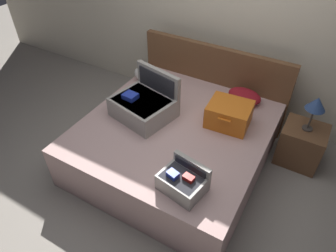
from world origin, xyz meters
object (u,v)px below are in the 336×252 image
(hard_case_small, at_px, (183,181))
(table_lamp, at_px, (316,105))
(nightstand, at_px, (301,145))
(pillow_center_head, at_px, (244,96))
(hard_case_large, at_px, (144,104))
(pillow_near_headboard, at_px, (152,77))
(hard_case_medium, at_px, (229,114))
(bed, at_px, (174,143))

(hard_case_small, relative_size, table_lamp, 1.02)
(nightstand, bearing_deg, pillow_center_head, 174.49)
(hard_case_large, bearing_deg, pillow_near_headboard, 127.33)
(nightstand, relative_size, table_lamp, 1.16)
(table_lamp, bearing_deg, hard_case_medium, -152.46)
(pillow_center_head, bearing_deg, pillow_near_headboard, -169.34)
(hard_case_small, xyz_separation_m, nightstand, (0.75, 1.36, -0.37))
(bed, distance_m, hard_case_small, 0.87)
(nightstand, bearing_deg, hard_case_medium, -152.46)
(hard_case_small, bearing_deg, pillow_near_headboard, 141.35)
(pillow_near_headboard, bearing_deg, hard_case_large, -65.27)
(bed, bearing_deg, table_lamp, 30.08)
(pillow_near_headboard, bearing_deg, pillow_center_head, 10.66)
(pillow_center_head, bearing_deg, nightstand, -5.51)
(hard_case_large, bearing_deg, pillow_center_head, 54.77)
(hard_case_small, xyz_separation_m, pillow_near_headboard, (-1.06, 1.22, 0.01))
(pillow_near_headboard, xyz_separation_m, pillow_center_head, (1.09, 0.21, -0.03))
(bed, relative_size, hard_case_medium, 4.21)
(bed, relative_size, table_lamp, 4.79)
(hard_case_large, distance_m, pillow_center_head, 1.13)
(hard_case_medium, xyz_separation_m, pillow_center_head, (0.01, 0.45, -0.04))
(pillow_center_head, height_order, table_lamp, table_lamp)
(hard_case_medium, bearing_deg, bed, -150.51)
(bed, height_order, hard_case_medium, hard_case_medium)
(hard_case_small, distance_m, pillow_near_headboard, 1.62)
(hard_case_large, xyz_separation_m, hard_case_medium, (0.82, 0.31, -0.02))
(hard_case_small, bearing_deg, hard_case_large, 150.70)
(hard_case_large, xyz_separation_m, hard_case_small, (0.81, -0.67, -0.04))
(bed, xyz_separation_m, nightstand, (1.19, 0.69, -0.02))
(table_lamp, bearing_deg, pillow_center_head, 174.49)
(hard_case_small, height_order, table_lamp, table_lamp)
(pillow_center_head, bearing_deg, hard_case_medium, -91.84)
(hard_case_small, height_order, pillow_center_head, hard_case_small)
(hard_case_large, xyz_separation_m, pillow_center_head, (0.84, 0.76, -0.06))
(hard_case_large, relative_size, pillow_center_head, 1.79)
(hard_case_large, bearing_deg, table_lamp, 36.48)
(hard_case_large, distance_m, nightstand, 1.75)
(pillow_center_head, distance_m, table_lamp, 0.75)
(hard_case_small, bearing_deg, table_lamp, 71.54)
(bed, distance_m, hard_case_large, 0.53)
(hard_case_medium, bearing_deg, hard_case_small, -95.19)
(hard_case_medium, xyz_separation_m, nightstand, (0.73, 0.38, -0.39))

